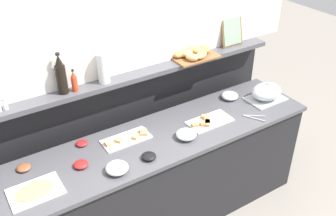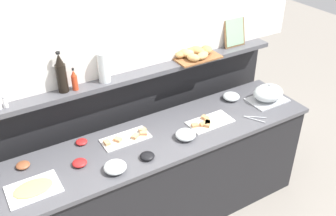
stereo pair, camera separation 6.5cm
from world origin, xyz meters
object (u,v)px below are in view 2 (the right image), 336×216
glass_bowl_small (186,135)px  bread_basket (194,54)px  sandwich_platter_side (208,122)px  cold_cuts_platter (33,189)px  condiment_bowl_dark (23,165)px  serving_tongs (254,118)px  pepper_shaker (5,102)px  sandwich_platter_front (127,138)px  framed_picture (234,32)px  glass_bowl_medium (231,97)px  condiment_bowl_cream (147,156)px  hot_sauce_bottle (74,80)px  water_carafe (104,67)px  serving_cloche (268,94)px  wine_bottle_dark (61,74)px  condiment_bowl_red (80,163)px  condiment_bowl_teal (82,142)px  glass_bowl_large (115,167)px

glass_bowl_small → bread_basket: bread_basket is taller
sandwich_platter_side → cold_cuts_platter: size_ratio=1.11×
condiment_bowl_dark → glass_bowl_small: bearing=-14.4°
sandwich_platter_side → serving_tongs: bearing=-21.1°
sandwich_platter_side → pepper_shaker: pepper_shaker is taller
sandwich_platter_front → serving_tongs: size_ratio=2.24×
cold_cuts_platter → serving_tongs: cold_cuts_platter is taller
condiment_bowl_dark → bread_basket: bearing=8.8°
glass_bowl_small → framed_picture: bearing=32.6°
glass_bowl_medium → bread_basket: bearing=132.5°
serving_tongs → framed_picture: size_ratio=0.62×
glass_bowl_medium → sandwich_platter_side: bearing=-153.1°
cold_cuts_platter → condiment_bowl_dark: size_ratio=3.47×
condiment_bowl_cream → hot_sauce_bottle: 0.77m
framed_picture → water_carafe: (-1.30, -0.04, -0.01)m
serving_cloche → glass_bowl_small: size_ratio=2.14×
serving_tongs → framed_picture: framed_picture is taller
wine_bottle_dark → framed_picture: 1.62m
condiment_bowl_cream → wine_bottle_dark: bearing=121.1°
condiment_bowl_dark → water_carafe: (0.74, 0.23, 0.46)m
glass_bowl_medium → condiment_bowl_dark: glass_bowl_medium is taller
condiment_bowl_red → condiment_bowl_teal: (0.10, 0.23, -0.00)m
cold_cuts_platter → glass_bowl_large: 0.54m
condiment_bowl_teal → serving_tongs: size_ratio=0.53×
serving_cloche → glass_bowl_large: serving_cloche is taller
sandwich_platter_side → pepper_shaker: 1.53m
glass_bowl_large → water_carafe: (0.21, 0.60, 0.45)m
glass_bowl_large → bread_basket: bearing=30.2°
bread_basket → framed_picture: bearing=3.7°
cold_cuts_platter → glass_bowl_small: bearing=-1.8°
serving_cloche → glass_bowl_medium: bearing=145.1°
sandwich_platter_front → serving_tongs: (1.03, -0.29, -0.01)m
serving_tongs → glass_bowl_large: bearing=179.9°
condiment_bowl_cream → water_carafe: water_carafe is taller
hot_sauce_bottle → pepper_shaker: (-0.49, 0.01, -0.03)m
sandwich_platter_side → serving_tongs: 0.39m
condiment_bowl_teal → water_carafe: water_carafe is taller
sandwich_platter_side → wine_bottle_dark: size_ratio=1.18×
glass_bowl_medium → water_carafe: size_ratio=0.63×
cold_cuts_platter → serving_tongs: size_ratio=2.00×
glass_bowl_large → bread_basket: bread_basket is taller
glass_bowl_medium → condiment_bowl_dark: (-1.82, 0.02, -0.01)m
sandwich_platter_side → sandwich_platter_front: same height
bread_basket → pepper_shaker: bearing=-179.7°
condiment_bowl_cream → framed_picture: bearing=26.6°
sandwich_platter_front → hot_sauce_bottle: (-0.25, 0.30, 0.43)m
condiment_bowl_teal → bread_basket: bread_basket is taller
glass_bowl_large → sandwich_platter_front: bearing=51.8°
glass_bowl_small → water_carafe: (-0.41, 0.53, 0.45)m
cold_cuts_platter → glass_bowl_large: (0.53, -0.10, 0.02)m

